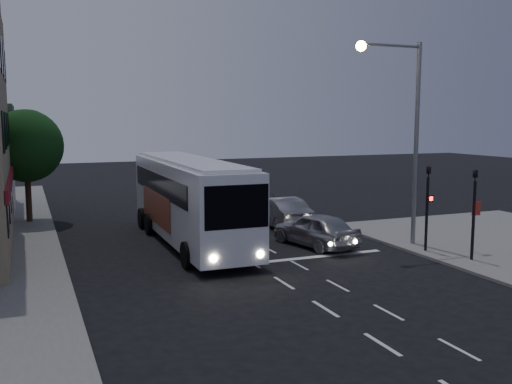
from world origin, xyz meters
name	(u,v)px	position (x,y,z in m)	size (l,w,h in m)	color
ground	(273,276)	(0.00, 0.00, 0.00)	(120.00, 120.00, 0.00)	black
road_markings	(269,253)	(1.29, 3.31, 0.00)	(8.00, 30.55, 0.01)	silver
tour_bus	(189,198)	(-1.28, 6.72, 2.13)	(3.06, 12.90, 3.95)	white
car_suv	(316,229)	(3.83, 3.80, 0.78)	(1.85, 4.61, 1.57)	#A2A3A9
car_sedan_a	(280,212)	(4.31, 8.80, 0.81)	(1.72, 4.93, 1.62)	gray
car_sedan_b	(248,201)	(4.31, 13.56, 0.78)	(2.20, 5.40, 1.57)	#8E909D
traffic_signal_main	(428,198)	(7.60, 0.78, 2.42)	(0.25, 0.35, 4.10)	black
traffic_signal_side	(474,203)	(8.30, -1.20, 2.42)	(0.18, 0.15, 4.10)	black
regulatory_sign	(475,218)	(9.30, -0.24, 1.60)	(0.45, 0.12, 2.20)	slate
streetlight	(405,120)	(7.34, 2.20, 5.73)	(3.32, 0.44, 9.00)	slate
street_tree	(26,143)	(-8.21, 15.02, 4.50)	(4.00, 4.00, 6.20)	black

